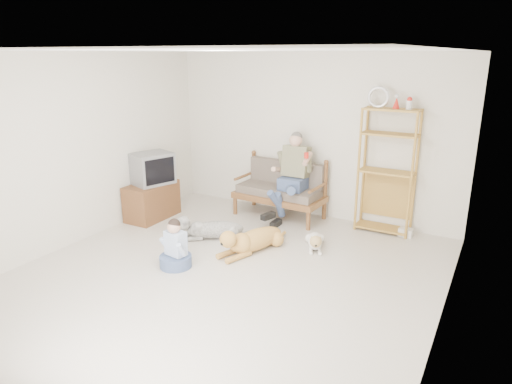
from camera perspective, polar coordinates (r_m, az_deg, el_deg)
The scene contains 16 objects.
floor at distance 5.78m, azimuth -4.25°, elevation -10.66°, with size 5.50×5.50×0.00m, color silver.
ceiling at distance 5.12m, azimuth -4.93°, elevation 17.20°, with size 5.50×5.50×0.00m, color silver.
wall_back at distance 7.68m, azimuth 6.91°, elevation 6.91°, with size 5.00×5.00×0.00m, color beige.
wall_left at distance 6.96m, azimuth -22.05°, elevation 4.76°, with size 5.50×5.50×0.00m, color beige.
wall_right at distance 4.47m, azimuth 23.26°, elevation -1.69°, with size 5.50×5.50×0.00m, color beige.
loveseat at distance 7.73m, azimuth 3.15°, elevation 0.49°, with size 1.54×0.78×0.95m.
man at distance 7.37m, azimuth 4.06°, elevation 1.18°, with size 0.56×0.80×1.29m.
etagere at distance 7.18m, azimuth 16.03°, elevation 2.63°, with size 0.85×0.37×2.22m.
book_stack at distance 7.32m, azimuth 18.22°, elevation -4.81°, with size 0.20×0.15×0.13m, color white.
tv_stand at distance 7.86m, azimuth -12.91°, elevation -1.07°, with size 0.50×0.90×0.60m.
crt_tv at distance 7.71m, azimuth -12.83°, elevation 2.89°, with size 0.66×0.74×0.51m.
wall_outlet at distance 8.44m, azimuth -1.23°, elevation 0.63°, with size 0.12×0.02×0.08m, color silver.
golden_retriever at distance 6.42m, azimuth -0.65°, elevation -6.04°, with size 0.61×1.32×0.41m.
shaggy_dog at distance 6.90m, azimuth -6.03°, elevation -4.61°, with size 0.99×0.85×0.37m.
terrier at distance 6.57m, azimuth 7.43°, elevation -6.14°, with size 0.37×0.66×0.27m.
child at distance 6.04m, azimuth -10.04°, elevation -7.09°, with size 0.42×0.42×0.66m.
Camera 1 is at (2.85, -4.25, 2.67)m, focal length 32.00 mm.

